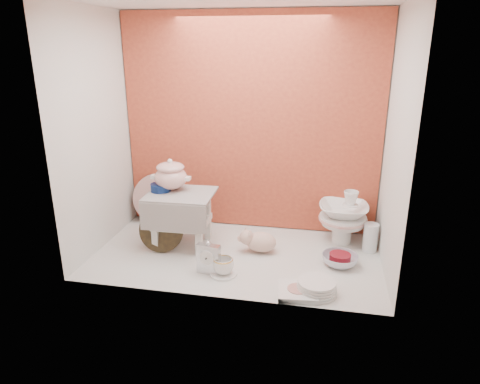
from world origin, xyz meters
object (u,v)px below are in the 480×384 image
Objects in this scene: gold_rim_teacup at (223,266)px; porcelain_tower at (343,217)px; soup_tureen at (171,174)px; blue_white_vase at (185,212)px; plush_pig at (261,242)px; step_stool at (182,219)px; crystal_bowl at (340,260)px; floral_platter at (158,198)px; dinner_plate_stack at (317,287)px; mantel_clock at (209,257)px.

gold_rim_teacup is 0.33× the size of porcelain_tower.
gold_rim_teacup is at bearing -139.30° from porcelain_tower.
soup_tureen is 2.09× the size of gold_rim_teacup.
plush_pig is (0.61, -0.30, -0.05)m from blue_white_vase.
plush_pig is (0.53, -0.01, -0.11)m from step_stool.
porcelain_tower is at bearing 37.63° from plush_pig.
crystal_bowl is at bearing -6.50° from step_stool.
floral_platter reaches higher than dinner_plate_stack.
plush_pig is at bearing -153.34° from porcelain_tower.
plush_pig is at bearing 170.72° from crystal_bowl.
dinner_plate_stack is at bearing -102.11° from porcelain_tower.
floral_platter is 0.91m from mantel_clock.
blue_white_vase is at bearing 160.89° from crystal_bowl.
mantel_clock reaches higher than gold_rim_teacup.
plush_pig is 2.04× the size of gold_rim_teacup.
crystal_bowl is at bearing 20.59° from gold_rim_teacup.
mantel_clock is 0.54× the size of porcelain_tower.
step_stool is 1.07m from porcelain_tower.
soup_tureen is at bearing -174.44° from plush_pig.
blue_white_vase is at bearing -17.06° from floral_platter.
mantel_clock reaches higher than plush_pig.
mantel_clock is 0.64m from dinner_plate_stack.
mantel_clock is 0.91× the size of dinner_plate_stack.
step_stool is at bearing -166.52° from porcelain_tower.
mantel_clock is 0.10m from gold_rim_teacup.
soup_tureen is at bearing -54.17° from floral_platter.
floral_platter is 0.25m from blue_white_vase.
porcelain_tower is (0.15, 0.69, 0.15)m from dinner_plate_stack.
dinner_plate_stack is (0.54, -0.10, -0.02)m from gold_rim_teacup.
step_stool is 0.48m from floral_platter.
crystal_bowl is at bearing 1.69° from plush_pig.
plush_pig is (0.84, -0.37, -0.11)m from floral_platter.
dinner_plate_stack is (0.98, -0.49, -0.44)m from soup_tureen.
gold_rim_teacup is 0.55× the size of crystal_bowl.
dinner_plate_stack reaches higher than crystal_bowl.
soup_tureen reaches higher than floral_platter.
plush_pig reaches higher than gold_rim_teacup.
mantel_clock is at bearing -117.64° from plush_pig.
floral_platter is 1.45m from dinner_plate_stack.
plush_pig is at bearing -2.38° from step_stool.
soup_tureen is at bearing -169.92° from porcelain_tower.
blue_white_vase is 0.77m from gold_rim_teacup.
blue_white_vase reaches higher than plush_pig.
blue_white_vase is at bearing 102.93° from step_stool.
gold_rim_teacup is at bearing 170.00° from dinner_plate_stack.
blue_white_vase is 1.22m from dinner_plate_stack.
blue_white_vase is 1.18× the size of mantel_clock.
gold_rim_teacup is at bearing -159.41° from crystal_bowl.
crystal_bowl is (1.03, -0.09, -0.15)m from step_stool.
floral_platter is 1.00× the size of porcelain_tower.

